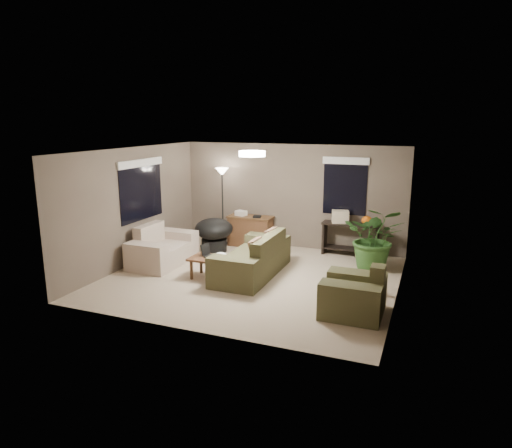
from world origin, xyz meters
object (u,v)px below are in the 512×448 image
at_px(main_sofa, 254,261).
at_px(coffee_table, 215,261).
at_px(floor_lamp, 222,181).
at_px(houseplant, 375,245).
at_px(papasan_chair, 214,232).
at_px(armchair, 354,296).
at_px(console_table, 350,237).
at_px(cat_scratching_post, 377,283).
at_px(loveseat, 162,250).
at_px(desk, 250,231).

distance_m(main_sofa, coffee_table, 0.80).
xyz_separation_m(coffee_table, floor_lamp, (-0.99, 2.41, 1.24)).
height_order(coffee_table, houseplant, houseplant).
relative_size(papasan_chair, floor_lamp, 0.58).
distance_m(armchair, houseplant, 2.44).
distance_m(main_sofa, houseplant, 2.55).
bearing_deg(console_table, cat_scratching_post, -68.61).
bearing_deg(floor_lamp, main_sofa, -49.97).
bearing_deg(houseplant, cat_scratching_post, -80.57).
xyz_separation_m(main_sofa, console_table, (1.56, 2.08, 0.14)).
relative_size(armchair, coffee_table, 1.00).
bearing_deg(main_sofa, loveseat, -178.90).
relative_size(main_sofa, cat_scratching_post, 4.40).
distance_m(coffee_table, houseplant, 3.34).
xyz_separation_m(papasan_chair, cat_scratching_post, (3.96, -1.42, -0.25)).
xyz_separation_m(main_sofa, papasan_chair, (-1.50, 1.21, 0.17)).
bearing_deg(armchair, houseplant, 89.97).
bearing_deg(floor_lamp, papasan_chair, -81.85).
xyz_separation_m(armchair, floor_lamp, (-3.81, 3.07, 1.30)).
distance_m(armchair, papasan_chair, 4.41).
xyz_separation_m(floor_lamp, houseplant, (3.81, -0.64, -1.07)).
height_order(main_sofa, loveseat, same).
relative_size(loveseat, cat_scratching_post, 3.20).
bearing_deg(armchair, loveseat, 165.48).
xyz_separation_m(main_sofa, loveseat, (-2.14, -0.04, 0.00)).
bearing_deg(cat_scratching_post, loveseat, 177.91).
distance_m(main_sofa, cat_scratching_post, 2.46).
relative_size(desk, papasan_chair, 0.99).
distance_m(main_sofa, console_table, 2.60).
xyz_separation_m(desk, houseplant, (3.09, -0.71, 0.15)).
height_order(desk, console_table, same).
height_order(houseplant, cat_scratching_post, houseplant).
xyz_separation_m(coffee_table, papasan_chair, (-0.89, 1.72, 0.11)).
bearing_deg(coffee_table, armchair, -13.17).
relative_size(desk, console_table, 0.85).
xyz_separation_m(loveseat, floor_lamp, (0.54, 1.95, 1.30)).
bearing_deg(coffee_table, loveseat, 163.04).
xyz_separation_m(papasan_chair, houseplant, (3.71, 0.05, 0.06)).
bearing_deg(desk, coffee_table, -83.88).
bearing_deg(houseplant, coffee_table, -147.92).
height_order(main_sofa, console_table, main_sofa).
relative_size(floor_lamp, cat_scratching_post, 3.82).
bearing_deg(coffee_table, desk, 96.12).
bearing_deg(coffee_table, houseplant, 32.08).
distance_m(coffee_table, cat_scratching_post, 3.09).
relative_size(desk, houseplant, 0.82).
xyz_separation_m(loveseat, coffee_table, (1.52, -0.46, 0.06)).
bearing_deg(armchair, papasan_chair, 147.35).
distance_m(loveseat, armchair, 4.49).
xyz_separation_m(loveseat, houseplant, (4.35, 1.31, 0.23)).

